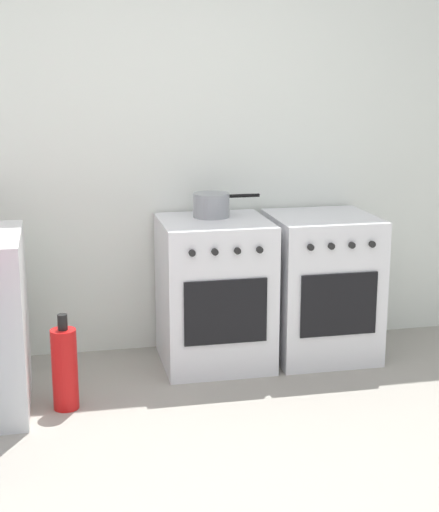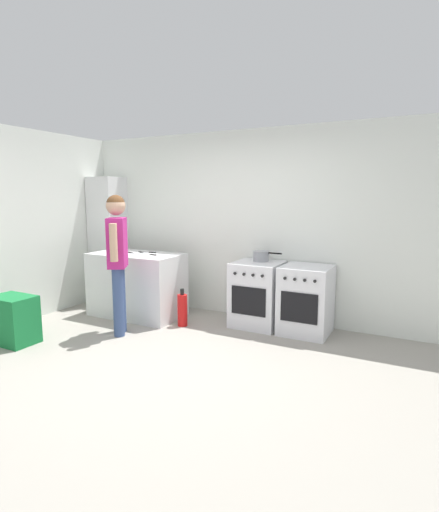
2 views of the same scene
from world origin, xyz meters
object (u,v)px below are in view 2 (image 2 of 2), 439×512
at_px(knife_utility, 149,252).
at_px(larder_cabinet, 108,240).
at_px(oven_left, 258,294).
at_px(knife_bread, 134,253).
at_px(fire_extinguisher, 182,310).
at_px(knife_chef, 149,254).
at_px(pot, 261,256).
at_px(knife_paring, 142,252).
at_px(person, 117,251).
at_px(recycling_crate_upper, 12,308).
at_px(oven_right, 306,300).
at_px(recycling_crate_lower, 14,331).

height_order(knife_utility, larder_cabinet, larder_cabinet).
bearing_deg(oven_left, larder_cabinet, 177.80).
bearing_deg(larder_cabinet, knife_bread, -28.46).
distance_m(oven_left, fire_extinguisher, 1.01).
relative_size(knife_bread, knife_chef, 1.10).
relative_size(pot, knife_utility, 1.55).
xyz_separation_m(knife_paring, knife_chef, (0.21, -0.10, -0.00)).
xyz_separation_m(pot, knife_paring, (-1.68, -0.38, -0.01)).
bearing_deg(knife_paring, knife_bread, -107.57).
bearing_deg(person, recycling_crate_upper, -137.52).
height_order(oven_right, person, person).
xyz_separation_m(oven_left, knife_paring, (-1.68, -0.28, 0.48)).
bearing_deg(larder_cabinet, knife_paring, -21.41).
relative_size(knife_bread, knife_utility, 1.36).
relative_size(person, fire_extinguisher, 3.44).
relative_size(knife_bread, larder_cabinet, 0.17).
distance_m(person, recycling_crate_lower, 1.51).
bearing_deg(fire_extinguisher, larder_cabinet, 161.95).
height_order(oven_right, knife_utility, knife_utility).
distance_m(person, larder_cabinet, 1.74).
xyz_separation_m(pot, person, (-1.40, -1.20, 0.12)).
bearing_deg(larder_cabinet, person, -43.64).
relative_size(oven_right, knife_utility, 3.39).
xyz_separation_m(recycling_crate_lower, larder_cabinet, (-0.37, 2.01, 0.86)).
bearing_deg(recycling_crate_lower, fire_extinguisher, 45.47).
bearing_deg(oven_left, knife_paring, -170.57).
bearing_deg(person, oven_left, 38.27).
distance_m(pot, fire_extinguisher, 1.26).
height_order(fire_extinguisher, recycling_crate_upper, recycling_crate_upper).
distance_m(knife_bread, larder_cabinet, 1.06).
bearing_deg(recycling_crate_upper, knife_paring, 69.77).
distance_m(oven_right, knife_utility, 2.30).
bearing_deg(recycling_crate_upper, person, 42.48).
distance_m(knife_chef, knife_utility, 0.20).
height_order(oven_left, person, person).
relative_size(knife_paring, knife_bread, 0.57).
bearing_deg(knife_chef, oven_right, 10.14).
bearing_deg(knife_paring, pot, 12.60).
bearing_deg(pot, recycling_crate_lower, -138.67).
distance_m(recycling_crate_upper, larder_cabinet, 2.13).
xyz_separation_m(oven_right, pot, (-0.64, 0.10, 0.49)).
distance_m(knife_utility, recycling_crate_lower, 1.98).
relative_size(oven_left, knife_paring, 4.36).
relative_size(oven_right, recycling_crate_lower, 1.63).
bearing_deg(knife_paring, oven_right, 6.83).
xyz_separation_m(oven_right, larder_cabinet, (-3.30, 0.10, 0.57)).
xyz_separation_m(recycling_crate_lower, recycling_crate_upper, (0.00, 0.00, 0.28)).
relative_size(oven_right, knife_paring, 4.36).
relative_size(person, recycling_crate_upper, 3.31).
xyz_separation_m(knife_chef, fire_extinguisher, (0.60, -0.10, -0.69)).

